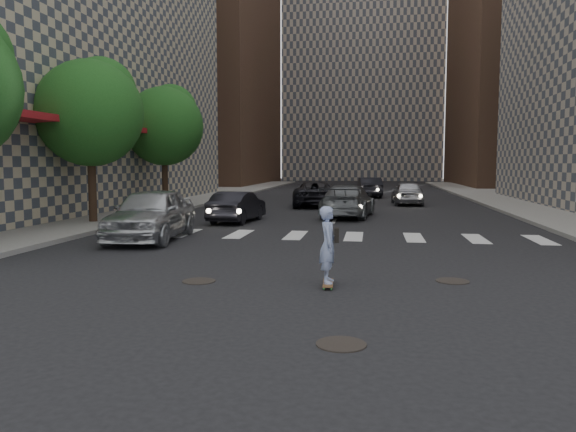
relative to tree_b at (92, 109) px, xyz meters
name	(u,v)px	position (x,y,z in m)	size (l,w,h in m)	color
ground	(284,298)	(9.45, -11.14, -4.65)	(160.00, 160.00, 0.00)	black
sidewalk_left	(89,205)	(-5.05, 8.86, -4.57)	(13.00, 80.00, 0.15)	gray
tower_left	(188,13)	(-10.55, 43.86, 15.35)	(18.00, 24.00, 40.00)	brown
tower_right	(549,17)	(29.45, 43.86, 13.35)	(18.00, 24.00, 36.00)	brown
tower_center	(364,20)	(9.45, 66.86, 19.35)	(22.00, 20.00, 48.00)	#ADA08E
tree_b	(92,109)	(0.00, 0.00, 0.00)	(4.20, 4.20, 6.60)	#382619
tree_c	(166,123)	(0.00, 8.00, 0.00)	(4.20, 4.20, 6.60)	#382619
manhole_a	(341,344)	(10.65, -13.64, -4.64)	(0.70, 0.70, 0.02)	black
manhole_b	(199,281)	(7.45, -9.94, -4.64)	(0.70, 0.70, 0.02)	black
manhole_c	(453,281)	(12.75, -9.14, -4.64)	(0.70, 0.70, 0.02)	black
skateboarder	(329,245)	(10.20, -10.03, -3.79)	(0.41, 0.83, 1.63)	brown
silver_sedan	(151,214)	(3.95, -3.91, -3.80)	(2.00, 4.98, 1.70)	#B8BBBF
traffic_car_a	(237,207)	(5.42, 1.86, -4.00)	(1.38, 3.95, 1.30)	black
traffic_car_b	(348,201)	(9.95, 4.69, -3.91)	(2.07, 5.10, 1.48)	#56595D
traffic_car_c	(315,194)	(7.79, 10.87, -3.91)	(2.44, 5.29, 1.47)	black
traffic_car_d	(407,193)	(13.14, 12.99, -3.93)	(1.70, 4.23, 1.44)	#9D9FA4
traffic_car_e	(369,187)	(10.83, 20.11, -3.92)	(1.53, 4.38, 1.44)	black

